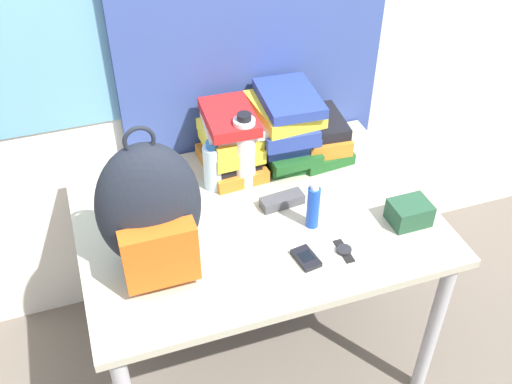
{
  "coord_description": "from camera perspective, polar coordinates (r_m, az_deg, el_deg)",
  "views": [
    {
      "loc": [
        -0.49,
        -1.0,
        2.06
      ],
      "look_at": [
        0.0,
        0.43,
        0.83
      ],
      "focal_mm": 42.0,
      "sensor_mm": 36.0,
      "label": 1
    }
  ],
  "objects": [
    {
      "name": "wall_back",
      "position": [
        2.16,
        -4.71,
        16.9
      ],
      "size": [
        6.0,
        0.06,
        2.5
      ],
      "color": "silver",
      "rests_on": "ground_plane"
    },
    {
      "name": "curtain_blue",
      "position": [
        2.15,
        -0.23,
        16.92
      ],
      "size": [
        1.0,
        0.04,
        2.5
      ],
      "color": "#384C93",
      "rests_on": "ground_plane"
    },
    {
      "name": "book_stack_center",
      "position": [
        2.19,
        2.78,
        6.36
      ],
      "size": [
        0.23,
        0.29,
        0.28
      ],
      "color": "#1E5623",
      "rests_on": "desk"
    },
    {
      "name": "camera_pouch",
      "position": [
        2.03,
        14.4,
        -1.91
      ],
      "size": [
        0.13,
        0.1,
        0.08
      ],
      "color": "#234C33",
      "rests_on": "desk"
    },
    {
      "name": "sunscreen_bottle",
      "position": [
        1.93,
        5.47,
        -1.35
      ],
      "size": [
        0.04,
        0.04,
        0.18
      ],
      "color": "blue",
      "rests_on": "desk"
    },
    {
      "name": "desk",
      "position": [
        2.07,
        -0.0,
        -3.96
      ],
      "size": [
        1.18,
        0.85,
        0.73
      ],
      "color": "#B7B299",
      "rests_on": "ground_plane"
    },
    {
      "name": "water_bottle",
      "position": [
        2.08,
        -4.06,
        2.47
      ],
      "size": [
        0.07,
        0.07,
        0.19
      ],
      "color": "silver",
      "rests_on": "desk"
    },
    {
      "name": "book_stack_left",
      "position": [
        2.14,
        -2.44,
        4.83
      ],
      "size": [
        0.23,
        0.28,
        0.25
      ],
      "color": "orange",
      "rests_on": "desk"
    },
    {
      "name": "wristwatch",
      "position": [
        1.9,
        8.38,
        -5.52
      ],
      "size": [
        0.05,
        0.1,
        0.01
      ],
      "color": "black",
      "rests_on": "desk"
    },
    {
      "name": "cell_phone",
      "position": [
        1.86,
        4.79,
        -6.29
      ],
      "size": [
        0.07,
        0.1,
        0.02
      ],
      "color": "black",
      "rests_on": "desk"
    },
    {
      "name": "sports_bottle",
      "position": [
        2.07,
        -1.09,
        3.9
      ],
      "size": [
        0.07,
        0.07,
        0.29
      ],
      "color": "white",
      "rests_on": "desk"
    },
    {
      "name": "backpack",
      "position": [
        1.73,
        -10.04,
        -1.88
      ],
      "size": [
        0.3,
        0.24,
        0.49
      ],
      "color": "#1E232D",
      "rests_on": "desk"
    },
    {
      "name": "sunglasses_case",
      "position": [
        2.04,
        2.5,
        -0.83
      ],
      "size": [
        0.15,
        0.07,
        0.04
      ],
      "color": "#47474C",
      "rests_on": "desk"
    },
    {
      "name": "book_stack_right",
      "position": [
        2.28,
        5.97,
        5.39
      ],
      "size": [
        0.21,
        0.28,
        0.14
      ],
      "color": "#1E5623",
      "rests_on": "desk"
    }
  ]
}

